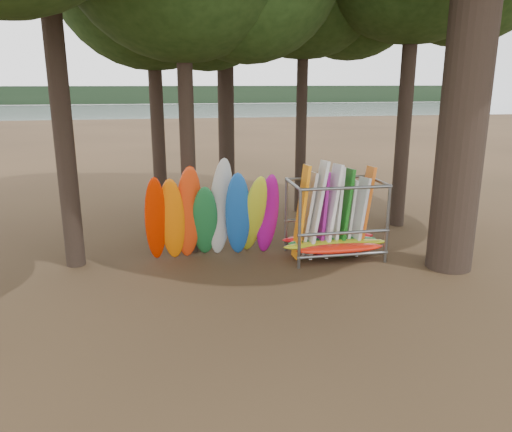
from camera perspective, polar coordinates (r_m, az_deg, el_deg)
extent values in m
plane|color=#47331E|center=(12.88, 1.79, -7.72)|extent=(120.00, 120.00, 0.00)
plane|color=gray|center=(71.80, -8.75, 10.96)|extent=(160.00, 160.00, 0.00)
cube|color=black|center=(121.65, -9.73, 13.51)|extent=(160.00, 4.00, 4.00)
cylinder|color=black|center=(14.25, -22.29, 20.06)|extent=(0.52, 0.52, 12.97)
cylinder|color=black|center=(17.51, -11.44, 14.93)|extent=(0.46, 0.46, 10.06)
cylinder|color=black|center=(19.46, -3.61, 21.72)|extent=(0.61, 0.61, 14.49)
cylinder|color=black|center=(19.39, 5.34, 16.37)|extent=(0.41, 0.41, 10.88)
cylinder|color=black|center=(14.55, -8.12, 15.62)|extent=(0.44, 0.44, 10.32)
cylinder|color=black|center=(18.05, 17.10, 17.04)|extent=(0.49, 0.49, 11.60)
ellipsoid|color=red|center=(13.99, -11.40, -0.45)|extent=(0.65, 1.42, 2.74)
ellipsoid|color=orange|center=(14.05, -9.54, -0.47)|extent=(0.79, 1.29, 2.65)
ellipsoid|color=#EA3B10|center=(14.09, -7.72, 0.29)|extent=(0.89, 1.33, 2.95)
ellipsoid|color=#1E6D35|center=(14.23, -5.87, -0.67)|extent=(0.79, 1.47, 2.41)
ellipsoid|color=#B9B9B3|center=(14.13, -4.06, 0.86)|extent=(0.82, 1.40, 3.14)
ellipsoid|color=blue|center=(14.02, -2.09, 0.05)|extent=(0.94, 1.79, 2.86)
ellipsoid|color=#C9D627|center=(14.16, -0.31, 0.02)|extent=(0.75, 2.10, 2.80)
ellipsoid|color=#9D0E81|center=(14.44, 1.33, 0.15)|extent=(0.71, 1.18, 2.64)
ellipsoid|color=red|center=(14.37, 9.61, -3.68)|extent=(2.58, 0.55, 0.24)
ellipsoid|color=#BEC61A|center=(14.71, 9.10, -3.21)|extent=(3.15, 0.55, 0.24)
ellipsoid|color=#197329|center=(14.97, 8.73, -2.87)|extent=(2.74, 0.55, 0.24)
ellipsoid|color=red|center=(15.30, 8.29, -2.46)|extent=(2.89, 0.55, 0.24)
cube|color=orange|center=(14.42, 5.18, 0.43)|extent=(0.46, 0.78, 2.74)
cube|color=silver|center=(14.66, 5.82, 0.19)|extent=(0.55, 0.78, 2.49)
cube|color=silver|center=(14.48, 6.91, 0.72)|extent=(0.62, 0.80, 2.85)
cube|color=#8A177C|center=(14.73, 7.52, 0.23)|extent=(0.33, 0.78, 2.52)
cube|color=white|center=(14.64, 8.52, 0.59)|extent=(0.60, 0.82, 2.74)
cube|color=silver|center=(14.85, 9.14, 0.54)|extent=(0.35, 0.79, 2.65)
cube|color=#176818|center=(14.83, 10.08, 0.38)|extent=(0.44, 0.77, 2.59)
cube|color=silver|center=(15.13, 10.57, -0.07)|extent=(0.39, 0.74, 2.23)
cube|color=silver|center=(15.00, 11.66, -0.05)|extent=(0.52, 0.80, 2.33)
cube|color=orange|center=(15.17, 12.26, 0.66)|extent=(0.51, 0.77, 2.62)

